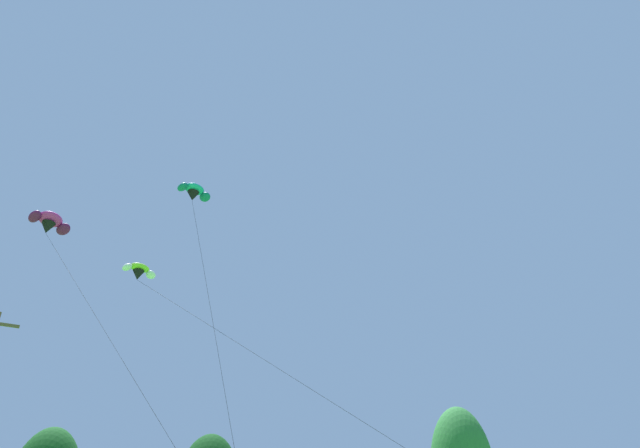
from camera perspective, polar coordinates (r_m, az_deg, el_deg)
name	(u,v)px	position (r m, az deg, el deg)	size (l,w,h in m)	color
parafoil_kite_high_teal	(194,192)	(35.07, -12.97, 3.22)	(2.70, 11.02, 20.56)	teal
parafoil_kite_mid_lime_white	(139,272)	(33.22, -18.23, -4.72)	(13.48, 18.12, 15.13)	#93D633
parafoil_kite_far_magenta	(49,223)	(36.73, -26.29, 0.08)	(10.34, 15.02, 18.49)	#D12893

